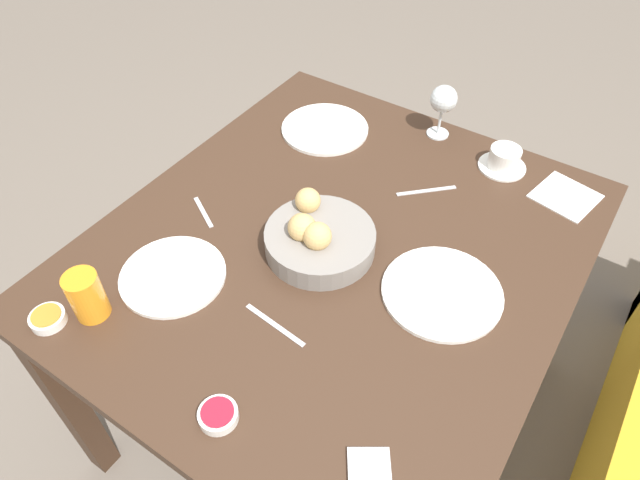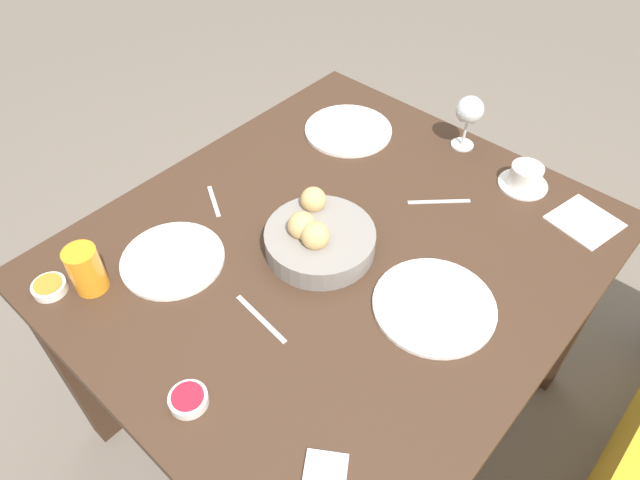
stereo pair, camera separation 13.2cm
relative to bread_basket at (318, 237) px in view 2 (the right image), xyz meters
name	(u,v)px [view 2 (the right image)]	position (x,y,z in m)	size (l,w,h in m)	color
ground_plane	(332,403)	(-0.04, 0.03, -0.81)	(10.00, 10.00, 0.00)	#6B6056
dining_table	(336,272)	(-0.04, 0.03, -0.14)	(1.21, 1.06, 0.77)	#3D281C
bread_basket	(318,237)	(0.00, 0.00, 0.00)	(0.26, 0.26, 0.11)	gray
plate_near_left	(348,130)	(-0.40, -0.25, -0.03)	(0.25, 0.25, 0.01)	white
plate_near_right	(173,259)	(0.25, -0.22, -0.03)	(0.24, 0.24, 0.01)	white
plate_far_center	(434,306)	(-0.03, 0.30, -0.03)	(0.26, 0.26, 0.01)	white
juice_glass	(86,270)	(0.42, -0.29, 0.02)	(0.07, 0.07, 0.11)	orange
wine_glass	(469,112)	(-0.57, 0.04, 0.08)	(0.08, 0.08, 0.16)	silver
coffee_cup	(525,177)	(-0.53, 0.25, -0.01)	(0.13, 0.13, 0.06)	white
jam_bowl_berry	(188,399)	(0.46, 0.09, -0.02)	(0.07, 0.07, 0.03)	white
jam_bowl_honey	(49,287)	(0.49, -0.35, -0.02)	(0.07, 0.07, 0.03)	white
fork_silver	(439,202)	(-0.33, 0.12, -0.03)	(0.12, 0.12, 0.00)	#B7B7BC
knife_silver	(261,319)	(0.23, 0.05, -0.03)	(0.03, 0.16, 0.00)	#B7B7BC
spoon_coffee	(214,201)	(0.06, -0.31, -0.03)	(0.07, 0.11, 0.00)	#B7B7BC
napkin	(585,221)	(-0.50, 0.43, -0.03)	(0.17, 0.17, 0.00)	white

